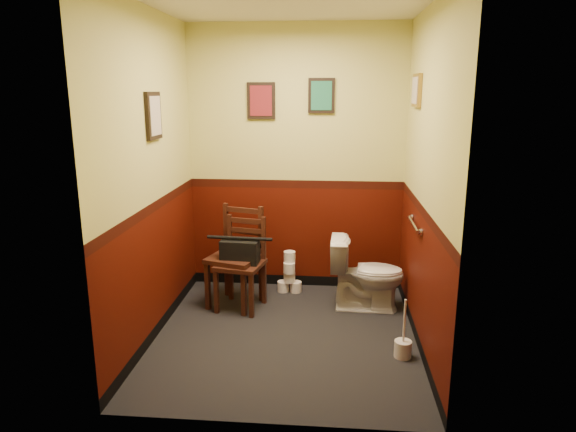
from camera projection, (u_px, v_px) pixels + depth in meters
The scene contains 16 objects.
floor at pixel (285, 336), 4.40m from camera, with size 2.20×2.40×0.00m, color black.
wall_back at pixel (296, 161), 5.24m from camera, with size 2.20×2.70×0.00m, color #3C0B04.
wall_front at pixel (266, 217), 2.92m from camera, with size 2.20×2.70×0.00m, color #3C0B04.
wall_left at pixel (151, 179), 4.17m from camera, with size 2.40×2.70×0.00m, color #3C0B04.
wall_right at pixel (426, 183), 3.99m from camera, with size 2.40×2.70×0.00m, color #3C0B04.
grab_bar at pixel (414, 224), 4.33m from camera, with size 0.05×0.56×0.06m.
framed_print_back_a at pixel (261, 101), 5.11m from camera, with size 0.28×0.04×0.36m.
framed_print_back_b at pixel (321, 96), 5.05m from camera, with size 0.26×0.04×0.34m.
framed_print_left at pixel (154, 116), 4.15m from camera, with size 0.04×0.30×0.38m.
framed_print_right at pixel (417, 90), 4.40m from camera, with size 0.04×0.34×0.28m.
toilet at pixel (367, 274), 4.89m from camera, with size 0.39×0.71×0.69m, color white.
toilet_brush at pixel (403, 348), 4.04m from camera, with size 0.14×0.14×0.49m.
chair_left at pixel (237, 256), 4.97m from camera, with size 0.56×0.56×0.96m.
chair_right at pixel (242, 263), 4.91m from camera, with size 0.48×0.48×0.88m.
handbag at pixel (240, 251), 4.84m from camera, with size 0.37×0.20×0.26m.
tp_stack at pixel (289, 275), 5.32m from camera, with size 0.25×0.15×0.44m.
Camera 1 is at (0.37, -4.01, 2.05)m, focal length 32.00 mm.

